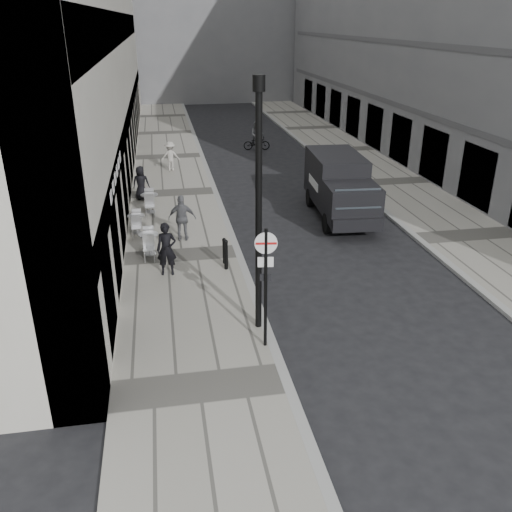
{
  "coord_description": "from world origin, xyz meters",
  "views": [
    {
      "loc": [
        -2.51,
        -7.46,
        7.8
      ],
      "look_at": [
        0.06,
        6.9,
        1.4
      ],
      "focal_mm": 38.0,
      "sensor_mm": 36.0,
      "label": 1
    }
  ],
  "objects_px": {
    "walking_man": "(167,249)",
    "sign_post": "(266,273)",
    "cyclist": "(257,139)",
    "lamppost": "(259,198)",
    "panel_van": "(339,184)"
  },
  "relations": [
    {
      "from": "walking_man",
      "to": "sign_post",
      "type": "relative_size",
      "value": 0.55
    },
    {
      "from": "cyclist",
      "to": "walking_man",
      "type": "bearing_deg",
      "value": -101.55
    },
    {
      "from": "walking_man",
      "to": "lamppost",
      "type": "relative_size",
      "value": 0.27
    },
    {
      "from": "sign_post",
      "to": "cyclist",
      "type": "xyz_separation_m",
      "value": [
        3.87,
        22.79,
        -1.46
      ]
    },
    {
      "from": "walking_man",
      "to": "panel_van",
      "type": "xyz_separation_m",
      "value": [
        7.34,
        4.76,
        0.44
      ]
    },
    {
      "from": "walking_man",
      "to": "panel_van",
      "type": "height_order",
      "value": "panel_van"
    },
    {
      "from": "walking_man",
      "to": "lamppost",
      "type": "distance_m",
      "value": 5.2
    },
    {
      "from": "sign_post",
      "to": "panel_van",
      "type": "relative_size",
      "value": 0.57
    },
    {
      "from": "lamppost",
      "to": "cyclist",
      "type": "distance_m",
      "value": 22.38
    },
    {
      "from": "lamppost",
      "to": "panel_van",
      "type": "bearing_deg",
      "value": 59.5
    },
    {
      "from": "cyclist",
      "to": "sign_post",
      "type": "bearing_deg",
      "value": -92.27
    },
    {
      "from": "walking_man",
      "to": "sign_post",
      "type": "height_order",
      "value": "sign_post"
    },
    {
      "from": "walking_man",
      "to": "sign_post",
      "type": "bearing_deg",
      "value": -58.0
    },
    {
      "from": "sign_post",
      "to": "lamppost",
      "type": "height_order",
      "value": "lamppost"
    },
    {
      "from": "walking_man",
      "to": "panel_van",
      "type": "distance_m",
      "value": 8.76
    }
  ]
}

